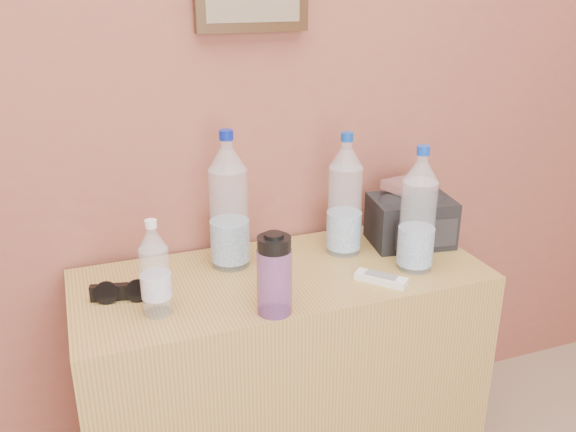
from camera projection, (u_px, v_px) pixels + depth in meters
The scene contains 10 objects.
dresser at pixel (283, 380), 1.74m from camera, with size 1.08×0.45×0.68m, color tan.
pet_large_b at pixel (229, 208), 1.60m from camera, with size 0.10×0.10×0.37m.
pet_large_c at pixel (345, 201), 1.69m from camera, with size 0.09×0.09×0.35m.
pet_large_d at pixel (418, 216), 1.59m from camera, with size 0.09×0.09×0.34m.
pet_small at pixel (155, 273), 1.39m from camera, with size 0.07×0.07×0.23m.
nalgene_bottle at pixel (274, 274), 1.39m from camera, with size 0.08×0.08×0.20m.
sunglasses at pixel (123, 291), 1.48m from camera, with size 0.16×0.06×0.04m, color black, non-canonical shape.
ac_remote at pixel (381, 279), 1.56m from camera, with size 0.13×0.04×0.02m, color beige.
toiletry_bag at pixel (411, 218), 1.77m from camera, with size 0.23×0.17×0.16m, color black, non-canonical shape.
foil_packet at pixel (409, 185), 1.76m from camera, with size 0.13×0.11×0.03m, color silver.
Camera 1 is at (-0.30, 0.39, 1.41)m, focal length 38.00 mm.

